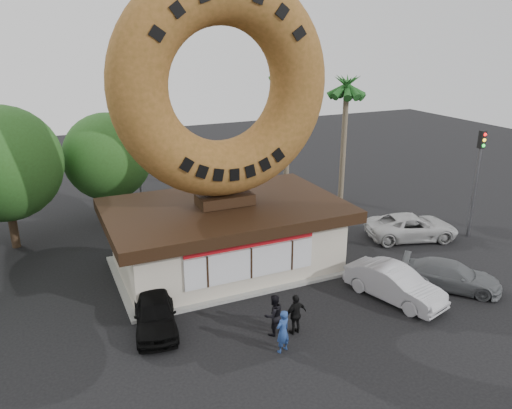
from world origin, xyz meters
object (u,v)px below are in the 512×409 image
Objects in this scene: person_right at (296,314)px; giant_donut at (222,85)px; person_left at (283,331)px; car_grey at (451,275)px; car_black at (155,313)px; street_lamp at (140,143)px; car_silver at (394,284)px; donut_shop at (226,234)px; person_center at (274,315)px; car_white at (412,227)px; traffic_signal at (477,171)px.

giant_donut is at bearing -95.98° from person_right.
person_left is 1.30m from person_right.
car_black is at bearing 126.63° from car_grey.
car_grey is (9.14, 1.11, -0.21)m from person_left.
street_lamp is 1.86× the size of car_grey.
donut_shop is at bearing 116.43° from car_silver.
person_center is 5.96m from car_silver.
donut_shop is 8.16m from car_silver.
person_left is 6.29m from car_silver.
giant_donut is 2.25× the size of car_silver.
street_lamp reaches higher than car_silver.
donut_shop is 10.89m from car_white.
giant_donut is at bearing 171.83° from traffic_signal.
traffic_signal is 1.54× the size of car_black.
street_lamp reaches higher than car_black.
car_silver reaches higher than car_grey.
car_white is at bearing -40.75° from street_lamp.
car_white is (5.28, 5.02, -0.03)m from car_silver.
person_left is 13.09m from car_white.
car_grey is at bearing 174.16° from person_center.
car_white is (10.80, -0.91, -8.13)m from giant_donut.
donut_shop is 10.54m from street_lamp.
street_lamp is 1.32× the size of traffic_signal.
street_lamp is 4.85× the size of person_right.
car_black is at bearing 151.90° from car_silver.
car_silver is (7.38, -15.93, -3.75)m from street_lamp.
car_silver is (-8.48, -3.92, -3.13)m from traffic_signal.
giant_donut is 6.03× the size of person_center.
giant_donut is 6.10× the size of person_right.
donut_shop is at bearing -79.50° from street_lamp.
street_lamp is 1.79× the size of car_silver.
car_black is at bearing -174.16° from traffic_signal.
car_silver is at bearing -1.36° from car_black.
traffic_signal is 1.41× the size of car_grey.
car_grey is (12.99, -2.30, -0.05)m from car_black.
car_silver is (5.15, 0.54, -0.09)m from person_right.
person_right is at bearing 154.86° from person_center.
person_left is (-0.62, -7.30, -8.00)m from giant_donut.
car_silver is 0.88× the size of car_white.
car_grey is at bearing -35.95° from donut_shop.
person_left reaches higher than car_silver.
traffic_signal is 15.33m from person_center.
donut_shop is at bearing -90.00° from giant_donut.
giant_donut is at bearing 102.00° from car_white.
traffic_signal is at bearing -169.66° from person_center.
street_lamp reaches higher than donut_shop.
person_right is 0.32× the size of car_white.
person_left is at bearing -85.92° from street_lamp.
person_right is at bearing 134.86° from car_white.
car_white is at bearing 161.01° from traffic_signal.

